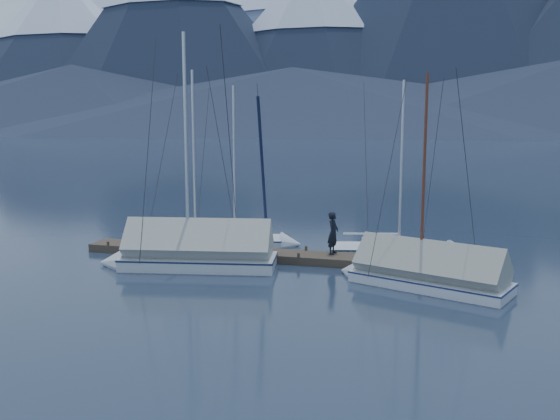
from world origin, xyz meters
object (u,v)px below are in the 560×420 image
object	(u,v)px
sailboat_open_left	(205,243)
sailboat_open_right	(409,252)
person	(333,233)
sailboat_covered_far	(185,255)
sailboat_open_mid	(244,242)
sailboat_covered_near	(417,274)

from	to	relation	value
sailboat_open_left	sailboat_open_right	bearing A→B (deg)	3.80
sailboat_open_right	person	world-z (taller)	sailboat_open_right
sailboat_covered_far	sailboat_open_mid	bearing A→B (deg)	79.68
sailboat_open_mid	sailboat_covered_far	bearing A→B (deg)	-100.32
sailboat_open_left	sailboat_covered_near	xyz separation A→B (m)	(10.22, -4.45, 0.26)
sailboat_open_left	sailboat_open_mid	distance (m)	1.91
sailboat_covered_near	sailboat_covered_far	distance (m)	9.35
sailboat_covered_far	sailboat_open_left	bearing A→B (deg)	101.84
sailboat_covered_near	sailboat_covered_far	bearing A→B (deg)	178.26
sailboat_open_mid	sailboat_covered_far	xyz separation A→B (m)	(-0.89, -4.89, 0.36)
sailboat_open_right	sailboat_open_mid	bearing A→B (deg)	179.38
sailboat_open_mid	sailboat_open_right	xyz separation A→B (m)	(7.89, -0.09, 0.00)
sailboat_open_mid	sailboat_covered_near	distance (m)	9.92
sailboat_covered_far	sailboat_covered_near	bearing A→B (deg)	-1.74
sailboat_open_left	person	distance (m)	6.84
sailboat_open_mid	sailboat_open_right	world-z (taller)	sailboat_open_right
sailboat_open_right	person	xyz separation A→B (m)	(-3.08, -2.18, 1.10)
sailboat_open_left	sailboat_open_right	xyz separation A→B (m)	(9.66, 0.64, -0.01)
person	sailboat_covered_far	bearing A→B (deg)	122.77
sailboat_open_left	sailboat_open_mid	size ratio (longest dim) A/B	1.09
sailboat_covered_near	sailboat_open_left	bearing A→B (deg)	156.49
sailboat_open_left	sailboat_open_right	distance (m)	9.68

